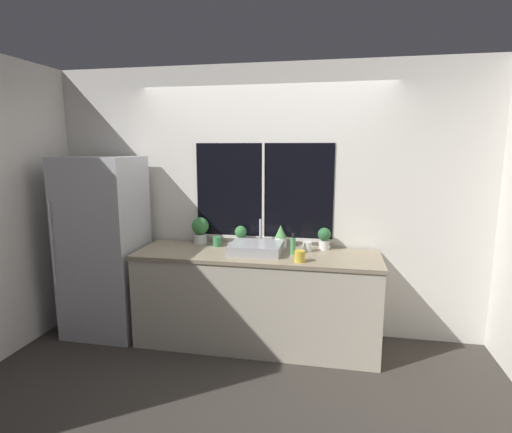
{
  "coord_description": "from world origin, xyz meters",
  "views": [
    {
      "loc": [
        0.7,
        -3.26,
        1.9
      ],
      "look_at": [
        -0.0,
        0.33,
        1.26
      ],
      "focal_mm": 28.0,
      "sensor_mm": 36.0,
      "label": 1
    }
  ],
  "objects_px": {
    "refrigerator": "(104,246)",
    "potted_plant_center_right": "(281,236)",
    "soap_bottle": "(293,245)",
    "potted_plant_far_left": "(200,229)",
    "mug_yellow": "(300,256)",
    "potted_plant_center_left": "(241,236)",
    "sink": "(256,248)",
    "mug_green": "(217,242)",
    "potted_plant_far_right": "(324,237)",
    "mug_white": "(307,247)"
  },
  "relations": [
    {
      "from": "mug_white",
      "to": "mug_yellow",
      "type": "xyz_separation_m",
      "value": [
        -0.04,
        -0.37,
        0.0
      ]
    },
    {
      "from": "potted_plant_center_left",
      "to": "potted_plant_far_left",
      "type": "bearing_deg",
      "value": 180.0
    },
    {
      "from": "potted_plant_far_left",
      "to": "potted_plant_center_left",
      "type": "distance_m",
      "value": 0.43
    },
    {
      "from": "potted_plant_far_left",
      "to": "mug_white",
      "type": "height_order",
      "value": "potted_plant_far_left"
    },
    {
      "from": "potted_plant_center_left",
      "to": "soap_bottle",
      "type": "bearing_deg",
      "value": -22.53
    },
    {
      "from": "refrigerator",
      "to": "potted_plant_center_right",
      "type": "xyz_separation_m",
      "value": [
        1.76,
        0.29,
        0.12
      ]
    },
    {
      "from": "potted_plant_far_right",
      "to": "mug_white",
      "type": "relative_size",
      "value": 2.36
    },
    {
      "from": "soap_bottle",
      "to": "mug_yellow",
      "type": "distance_m",
      "value": 0.26
    },
    {
      "from": "refrigerator",
      "to": "mug_white",
      "type": "xyz_separation_m",
      "value": [
        2.04,
        0.18,
        0.05
      ]
    },
    {
      "from": "potted_plant_far_left",
      "to": "potted_plant_center_right",
      "type": "xyz_separation_m",
      "value": [
        0.84,
        0.0,
        -0.04
      ]
    },
    {
      "from": "potted_plant_far_left",
      "to": "soap_bottle",
      "type": "distance_m",
      "value": 1.01
    },
    {
      "from": "potted_plant_center_right",
      "to": "refrigerator",
      "type": "bearing_deg",
      "value": -170.76
    },
    {
      "from": "refrigerator",
      "to": "mug_green",
      "type": "relative_size",
      "value": 18.8
    },
    {
      "from": "mug_white",
      "to": "refrigerator",
      "type": "bearing_deg",
      "value": -175.07
    },
    {
      "from": "potted_plant_far_left",
      "to": "mug_white",
      "type": "relative_size",
      "value": 3.01
    },
    {
      "from": "sink",
      "to": "soap_bottle",
      "type": "distance_m",
      "value": 0.35
    },
    {
      "from": "sink",
      "to": "soap_bottle",
      "type": "height_order",
      "value": "sink"
    },
    {
      "from": "potted_plant_center_right",
      "to": "mug_green",
      "type": "relative_size",
      "value": 2.36
    },
    {
      "from": "sink",
      "to": "potted_plant_far_right",
      "type": "bearing_deg",
      "value": 21.04
    },
    {
      "from": "mug_green",
      "to": "refrigerator",
      "type": "bearing_deg",
      "value": -169.88
    },
    {
      "from": "potted_plant_far_left",
      "to": "mug_green",
      "type": "relative_size",
      "value": 2.85
    },
    {
      "from": "soap_bottle",
      "to": "mug_green",
      "type": "relative_size",
      "value": 2.04
    },
    {
      "from": "potted_plant_far_right",
      "to": "mug_white",
      "type": "distance_m",
      "value": 0.2
    },
    {
      "from": "mug_yellow",
      "to": "potted_plant_far_left",
      "type": "bearing_deg",
      "value": 155.91
    },
    {
      "from": "refrigerator",
      "to": "soap_bottle",
      "type": "distance_m",
      "value": 1.91
    },
    {
      "from": "potted_plant_center_right",
      "to": "sink",
      "type": "bearing_deg",
      "value": -129.92
    },
    {
      "from": "mug_yellow",
      "to": "mug_green",
      "type": "bearing_deg",
      "value": 155.53
    },
    {
      "from": "potted_plant_far_left",
      "to": "mug_white",
      "type": "xyz_separation_m",
      "value": [
        1.11,
        -0.11,
        -0.11
      ]
    },
    {
      "from": "refrigerator",
      "to": "soap_bottle",
      "type": "bearing_deg",
      "value": 1.71
    },
    {
      "from": "potted_plant_center_left",
      "to": "potted_plant_far_right",
      "type": "xyz_separation_m",
      "value": [
        0.84,
        0.0,
        0.02
      ]
    },
    {
      "from": "potted_plant_center_left",
      "to": "mug_yellow",
      "type": "height_order",
      "value": "potted_plant_center_left"
    },
    {
      "from": "potted_plant_center_right",
      "to": "potted_plant_far_right",
      "type": "height_order",
      "value": "potted_plant_center_right"
    },
    {
      "from": "potted_plant_center_right",
      "to": "mug_yellow",
      "type": "xyz_separation_m",
      "value": [
        0.23,
        -0.48,
        -0.06
      ]
    },
    {
      "from": "sink",
      "to": "potted_plant_center_right",
      "type": "height_order",
      "value": "sink"
    },
    {
      "from": "sink",
      "to": "mug_yellow",
      "type": "height_order",
      "value": "sink"
    },
    {
      "from": "refrigerator",
      "to": "sink",
      "type": "height_order",
      "value": "refrigerator"
    },
    {
      "from": "potted_plant_far_left",
      "to": "mug_yellow",
      "type": "xyz_separation_m",
      "value": [
        1.07,
        -0.48,
        -0.1
      ]
    },
    {
      "from": "sink",
      "to": "mug_white",
      "type": "xyz_separation_m",
      "value": [
        0.48,
        0.13,
        -0.0
      ]
    },
    {
      "from": "refrigerator",
      "to": "mug_green",
      "type": "distance_m",
      "value": 1.15
    },
    {
      "from": "sink",
      "to": "potted_plant_far_left",
      "type": "distance_m",
      "value": 0.69
    },
    {
      "from": "potted_plant_far_right",
      "to": "mug_green",
      "type": "height_order",
      "value": "potted_plant_far_right"
    },
    {
      "from": "potted_plant_center_left",
      "to": "mug_yellow",
      "type": "distance_m",
      "value": 0.8
    },
    {
      "from": "sink",
      "to": "mug_green",
      "type": "xyz_separation_m",
      "value": [
        -0.43,
        0.16,
        0.0
      ]
    },
    {
      "from": "refrigerator",
      "to": "potted_plant_center_left",
      "type": "distance_m",
      "value": 1.39
    },
    {
      "from": "mug_green",
      "to": "mug_white",
      "type": "xyz_separation_m",
      "value": [
        0.9,
        -0.03,
        -0.0
      ]
    },
    {
      "from": "sink",
      "to": "potted_plant_far_right",
      "type": "relative_size",
      "value": 2.26
    },
    {
      "from": "soap_bottle",
      "to": "mug_white",
      "type": "distance_m",
      "value": 0.18
    },
    {
      "from": "mug_white",
      "to": "potted_plant_far_right",
      "type": "bearing_deg",
      "value": 35.71
    },
    {
      "from": "potted_plant_far_left",
      "to": "mug_yellow",
      "type": "bearing_deg",
      "value": -24.09
    },
    {
      "from": "refrigerator",
      "to": "mug_white",
      "type": "height_order",
      "value": "refrigerator"
    }
  ]
}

